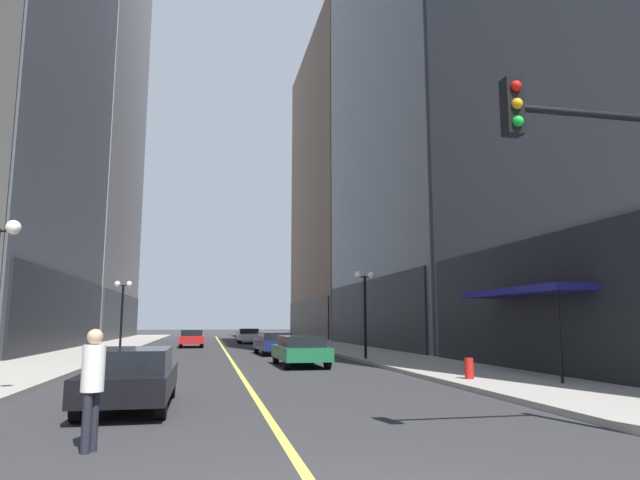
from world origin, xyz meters
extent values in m
plane|color=#2D2D30|center=(0.00, 35.00, 0.00)|extent=(200.00, 200.00, 0.00)
cube|color=#9E9991|center=(-8.25, 35.00, 0.07)|extent=(4.50, 78.00, 0.15)
cube|color=#9E9991|center=(8.25, 35.00, 0.07)|extent=(4.50, 78.00, 0.15)
cube|color=#E5D64C|center=(0.00, 35.00, 0.00)|extent=(0.16, 70.00, 0.01)
cube|color=black|center=(-10.60, 34.50, 2.50)|extent=(0.50, 22.80, 5.00)
cube|color=gray|center=(-16.88, 60.00, 33.08)|extent=(12.76, 26.00, 66.16)
cube|color=#2C2C2E|center=(-10.60, 60.00, 2.50)|extent=(0.50, 24.70, 5.00)
cube|color=black|center=(10.60, 11.00, 2.50)|extent=(0.50, 20.90, 5.00)
cube|color=slate|center=(18.05, 34.50, 23.22)|extent=(15.10, 24.00, 46.44)
cube|color=#212327|center=(10.60, 34.50, 2.50)|extent=(0.50, 22.80, 5.00)
cube|color=gray|center=(16.27, 60.00, 18.61)|extent=(11.54, 26.00, 37.23)
cube|color=#332A23|center=(10.60, 60.00, 2.23)|extent=(0.50, 24.70, 4.47)
cube|color=navy|center=(9.70, 12.51, 3.00)|extent=(1.60, 6.20, 0.24)
cylinder|color=black|center=(9.00, 9.56, 1.44)|extent=(0.08, 0.08, 2.88)
cube|color=black|center=(-2.93, 8.21, 0.59)|extent=(1.82, 4.67, 0.55)
cube|color=black|center=(-2.93, 8.45, 1.07)|extent=(1.60, 2.62, 0.50)
cylinder|color=black|center=(-2.14, 6.58, 0.32)|extent=(0.22, 0.64, 0.64)
cylinder|color=black|center=(-3.71, 6.58, 0.32)|extent=(0.22, 0.64, 0.64)
cylinder|color=black|center=(-2.15, 9.85, 0.32)|extent=(0.22, 0.64, 0.64)
cylinder|color=black|center=(-3.72, 9.84, 0.32)|extent=(0.22, 0.64, 0.64)
cube|color=#196038|center=(2.79, 19.05, 0.59)|extent=(2.01, 4.67, 0.55)
cube|color=black|center=(2.79, 18.81, 1.07)|extent=(1.75, 2.62, 0.50)
cylinder|color=black|center=(1.92, 20.66, 0.32)|extent=(0.23, 0.64, 0.64)
cylinder|color=black|center=(3.62, 20.68, 0.32)|extent=(0.23, 0.64, 0.64)
cylinder|color=black|center=(1.96, 17.41, 0.32)|extent=(0.23, 0.64, 0.64)
cylinder|color=black|center=(3.67, 17.43, 0.32)|extent=(0.23, 0.64, 0.64)
cube|color=#141E4C|center=(2.68, 27.81, 0.59)|extent=(2.07, 4.71, 0.55)
cube|color=black|center=(2.69, 27.58, 1.07)|extent=(1.75, 2.67, 0.50)
cylinder|color=black|center=(1.79, 29.39, 0.32)|extent=(0.25, 0.65, 0.64)
cylinder|color=black|center=(3.40, 29.47, 0.32)|extent=(0.25, 0.65, 0.64)
cylinder|color=black|center=(1.95, 26.16, 0.32)|extent=(0.25, 0.65, 0.64)
cylinder|color=black|center=(3.56, 26.23, 0.32)|extent=(0.25, 0.65, 0.64)
cube|color=#B21919|center=(-2.37, 38.58, 0.59)|extent=(1.89, 4.32, 0.55)
cube|color=black|center=(-2.38, 38.79, 1.07)|extent=(1.63, 2.43, 0.50)
cylinder|color=black|center=(-1.56, 37.10, 0.32)|extent=(0.24, 0.65, 0.64)
cylinder|color=black|center=(-3.10, 37.07, 0.32)|extent=(0.24, 0.65, 0.64)
cylinder|color=black|center=(-1.64, 40.09, 0.32)|extent=(0.24, 0.65, 0.64)
cylinder|color=black|center=(-3.18, 40.06, 0.32)|extent=(0.24, 0.65, 0.64)
cube|color=silver|center=(2.49, 45.72, 0.59)|extent=(1.94, 4.79, 0.55)
cube|color=black|center=(2.49, 45.48, 1.07)|extent=(1.69, 2.69, 0.50)
cylinder|color=black|center=(1.69, 47.40, 0.32)|extent=(0.23, 0.64, 0.64)
cylinder|color=black|center=(3.33, 47.38, 0.32)|extent=(0.23, 0.64, 0.64)
cylinder|color=black|center=(1.65, 44.06, 0.32)|extent=(0.23, 0.64, 0.64)
cylinder|color=black|center=(3.29, 44.04, 0.32)|extent=(0.23, 0.64, 0.64)
cylinder|color=black|center=(-3.01, 3.85, 0.44)|extent=(0.14, 0.14, 0.89)
cylinder|color=black|center=(-2.94, 3.99, 0.44)|extent=(0.14, 0.14, 0.89)
cylinder|color=silver|center=(-2.98, 3.92, 1.24)|extent=(0.46, 0.46, 0.70)
sphere|color=tan|center=(-2.98, 3.92, 1.71)|extent=(0.24, 0.24, 0.24)
cylinder|color=black|center=(4.80, 2.08, 5.20)|extent=(3.20, 0.12, 0.12)
cube|color=black|center=(3.20, 2.08, 5.20)|extent=(0.28, 0.24, 0.90)
sphere|color=red|center=(3.20, 1.94, 5.48)|extent=(0.17, 0.17, 0.17)
sphere|color=orange|center=(3.20, 1.94, 5.20)|extent=(0.17, 0.17, 0.17)
sphere|color=green|center=(3.20, 1.94, 4.92)|extent=(0.17, 0.17, 0.17)
sphere|color=white|center=(-6.05, 9.43, 4.25)|extent=(0.36, 0.36, 0.36)
cylinder|color=black|center=(-6.40, 30.48, 2.10)|extent=(0.14, 0.14, 4.20)
cylinder|color=black|center=(-6.40, 30.48, 4.15)|extent=(0.80, 0.06, 0.06)
sphere|color=white|center=(-6.75, 30.48, 4.25)|extent=(0.36, 0.36, 0.36)
sphere|color=white|center=(-6.05, 30.48, 4.25)|extent=(0.36, 0.36, 0.36)
cylinder|color=black|center=(6.40, 21.17, 2.10)|extent=(0.14, 0.14, 4.20)
cylinder|color=black|center=(6.40, 21.17, 4.15)|extent=(0.80, 0.06, 0.06)
sphere|color=white|center=(6.05, 21.17, 4.25)|extent=(0.36, 0.36, 0.36)
sphere|color=white|center=(6.75, 21.17, 4.25)|extent=(0.36, 0.36, 0.36)
cylinder|color=red|center=(6.90, 11.26, 0.40)|extent=(0.28, 0.28, 0.80)
camera|label=1|loc=(-1.31, -5.17, 1.94)|focal=30.76mm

